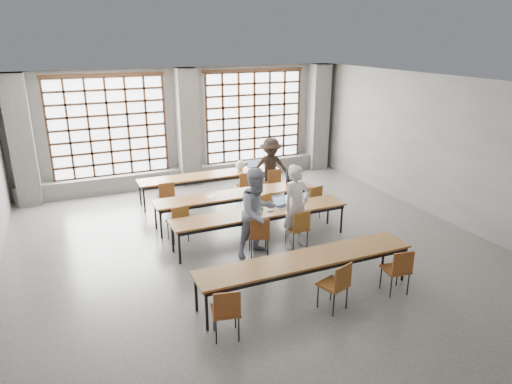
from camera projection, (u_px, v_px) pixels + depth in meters
floor at (258, 252)px, 9.71m from camera, size 11.00×11.00×0.00m
ceiling at (258, 85)px, 8.57m from camera, size 11.00×11.00×0.00m
wall_back at (186, 126)px, 13.90m from camera, size 10.00×0.00×10.00m
wall_front at (490, 325)px, 4.37m from camera, size 10.00×0.00×10.00m
wall_right at (447, 150)px, 11.03m from camera, size 0.00×11.00×11.00m
column_left at (21, 141)px, 11.96m from camera, size 0.60×0.55×3.50m
column_mid at (188, 128)px, 13.66m from camera, size 0.60×0.55×3.50m
column_right at (318, 118)px, 15.36m from camera, size 0.60×0.55×3.50m
window_left at (109, 127)px, 12.94m from camera, size 3.32×0.12×3.00m
window_right at (254, 117)px, 14.64m from camera, size 3.32×0.12×3.00m
sill_ledge at (190, 175)px, 14.22m from camera, size 9.80×0.35×0.50m
desk_row_a at (211, 176)px, 12.67m from camera, size 4.00×0.70×0.73m
desk_row_b at (236, 196)px, 11.15m from camera, size 4.00×0.70×0.73m
desk_row_c at (261, 214)px, 10.00m from camera, size 4.00×0.70×0.73m
desk_row_d at (307, 261)px, 7.92m from camera, size 4.00×0.70×0.73m
chair_back_left at (166, 194)px, 11.63m from camera, size 0.45×0.45×0.88m
chair_back_mid at (246, 184)px, 12.46m from camera, size 0.48×0.48×0.88m
chair_back_right at (273, 180)px, 12.77m from camera, size 0.42×0.43×0.88m
chair_mid_left at (179, 219)px, 10.04m from camera, size 0.48×0.48×0.88m
chair_mid_centre at (262, 206)px, 10.80m from camera, size 0.52×0.52×0.88m
chair_mid_right at (313, 199)px, 11.33m from camera, size 0.48×0.49×0.88m
chair_front_left at (259, 233)px, 9.38m from camera, size 0.52×0.53×0.88m
chair_front_right at (299, 226)px, 9.72m from camera, size 0.43×0.43×0.88m
chair_near_left at (226, 309)px, 6.77m from camera, size 0.50×0.50×0.88m
chair_near_mid at (337, 282)px, 7.50m from camera, size 0.53×0.53×0.88m
chair_near_right at (398, 267)px, 7.98m from camera, size 0.47×0.47×0.88m
student_male at (296, 207)px, 9.71m from camera, size 0.74×0.56×1.84m
student_female at (258, 212)px, 9.36m from camera, size 1.05×0.91×1.87m
student_back at (271, 168)px, 12.78m from camera, size 1.22×0.87×1.71m
laptop_front at (281, 204)px, 10.26m from camera, size 0.41×0.37×0.26m
laptop_back at (254, 166)px, 13.23m from camera, size 0.38×0.33×0.26m
mouse at (300, 205)px, 10.31m from camera, size 0.11×0.08×0.04m
green_box at (257, 209)px, 10.01m from camera, size 0.26×0.14×0.09m
phone at (270, 211)px, 9.96m from camera, size 0.14×0.08×0.01m
paper_sheet_a at (211, 196)px, 10.94m from camera, size 0.36×0.32×0.00m
paper_sheet_b at (225, 195)px, 10.97m from camera, size 0.36×0.34×0.00m
paper_sheet_c at (239, 193)px, 11.16m from camera, size 0.35×0.30×0.00m
backpack at (293, 177)px, 11.71m from camera, size 0.36×0.28×0.40m
plastic_bag at (240, 165)px, 12.98m from camera, size 0.27×0.22×0.29m
red_pouch at (226, 308)px, 6.85m from camera, size 0.20×0.09×0.06m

